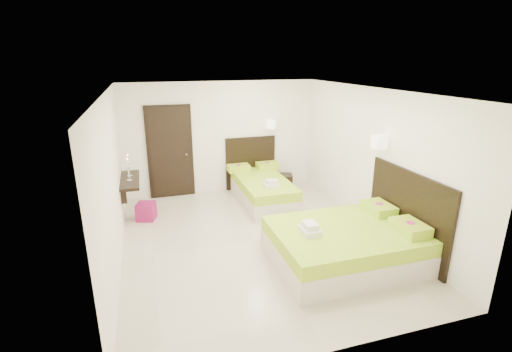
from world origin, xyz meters
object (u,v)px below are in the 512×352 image
object	(u,v)px
bed_double	(350,242)
nightstand	(283,182)
ottoman	(146,211)
bed_single	(262,187)

from	to	relation	value
bed_double	nightstand	distance (m)	3.48
bed_double	ottoman	size ratio (longest dim) A/B	6.53
bed_double	bed_single	bearing A→B (deg)	99.87
bed_single	nightstand	size ratio (longest dim) A/B	4.81
ottoman	nightstand	bearing A→B (deg)	14.81
nightstand	ottoman	bearing A→B (deg)	-148.79
bed_double	ottoman	world-z (taller)	bed_double
bed_single	ottoman	size ratio (longest dim) A/B	5.98
nightstand	bed_double	bearing A→B (deg)	-77.19
bed_single	ottoman	distance (m)	2.55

